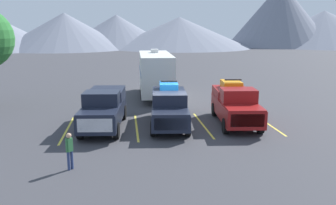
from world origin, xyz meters
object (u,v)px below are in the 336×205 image
person_a (70,149)px  pickup_truck_c (235,104)px  pickup_truck_b (169,106)px  pickup_truck_a (104,108)px  camper_trailer_a (155,72)px

person_a → pickup_truck_c: bearing=34.3°
pickup_truck_b → person_a: bearing=-128.6°
pickup_truck_b → person_a: (-4.85, -6.08, -0.25)m
pickup_truck_b → pickup_truck_a: bearing=-179.6°
pickup_truck_b → pickup_truck_c: 3.99m
pickup_truck_a → camper_trailer_a: size_ratio=0.66×
camper_trailer_a → pickup_truck_c: bearing=-64.8°
camper_trailer_a → person_a: size_ratio=5.81×
pickup_truck_a → person_a: (-1.06, -6.05, -0.27)m
pickup_truck_a → person_a: bearing=-99.9°
pickup_truck_a → pickup_truck_c: bearing=-0.2°
pickup_truck_b → pickup_truck_c: pickup_truck_c is taller
pickup_truck_c → person_a: 10.70m
pickup_truck_a → pickup_truck_b: (3.79, 0.02, -0.02)m
pickup_truck_b → camper_trailer_a: 8.60m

